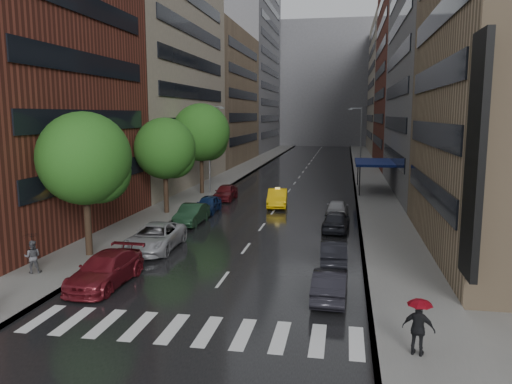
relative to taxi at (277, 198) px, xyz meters
The scene contains 19 objects.
ground 24.35m from the taxi, 90.06° to the right, with size 220.00×220.00×0.00m, color gray.
road 25.67m from the taxi, 90.06° to the left, with size 14.00×140.00×0.01m, color black.
sidewalk_left 27.21m from the taxi, 109.38° to the left, with size 4.00×140.00×0.15m, color gray.
sidewalk_right 27.19m from the taxi, 70.72° to the left, with size 4.00×140.00×0.15m, color gray.
crosswalk 26.35m from the taxi, 89.62° to the right, with size 13.15×2.80×0.01m.
buildings_left 40.54m from the taxi, 113.56° to the left, with size 8.00×108.00×38.00m.
buildings_right 38.39m from the taxi, 65.17° to the left, with size 8.05×109.10×36.00m.
building_far 94.89m from the taxi, 90.02° to the left, with size 40.00×14.00×32.00m, color slate.
tree_near 20.39m from the taxi, 115.85° to the right, with size 5.27×5.27×8.40m.
tree_mid 11.00m from the taxi, 149.96° to the right, with size 5.01×5.01×7.98m.
tree_far 11.65m from the taxi, 147.60° to the left, with size 5.86×5.86×9.34m.
taxi is the anchor object (origin of this frame).
parked_cars_left 12.70m from the taxi, 115.29° to the right, with size 2.84×29.64×1.59m.
parked_cars_right 12.94m from the taxi, 65.46° to the right, with size 2.06×22.68×1.51m.
ped_black_umbrella 23.55m from the taxi, 114.57° to the right, with size 1.01×0.98×2.09m.
ped_red_umbrella 28.46m from the taxi, 72.66° to the right, with size 1.18×0.82×2.01m.
street_lamp_left 10.43m from the taxi, 143.84° to the left, with size 1.74×0.22×9.00m.
street_lamp_right 22.42m from the taxi, 69.57° to the left, with size 1.74×0.22×9.00m.
awning 14.12m from the taxi, 49.96° to the left, with size 4.00×8.00×3.12m.
Camera 1 is at (5.91, -19.42, 8.23)m, focal length 35.00 mm.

